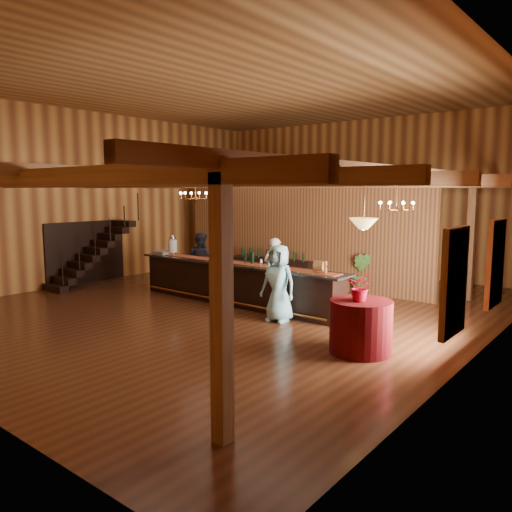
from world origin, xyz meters
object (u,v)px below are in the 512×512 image
Objects in this scene: beverage_dispenser at (173,245)px; bartender at (275,271)px; backbar_shelf at (271,271)px; pendant_lamp at (364,224)px; tasting_bar at (236,283)px; chandelier_left at (195,195)px; staff_second at (201,261)px; round_table at (361,327)px; chandelier_right at (396,205)px; guest at (278,283)px; floor_plant at (361,273)px; raffle_drum at (320,266)px.

bartender is (3.34, 0.57, -0.51)m from beverage_dispenser.
backbar_shelf is 7.44m from pendant_lamp.
chandelier_left reaches higher than tasting_bar.
tasting_bar is 2.31m from staff_second.
round_table is 3.33m from chandelier_right.
round_table is 2.69m from guest.
bartender reaches higher than backbar_shelf.
floor_plant is (3.05, 0.29, 0.20)m from backbar_shelf.
beverage_dispenser is 7.25m from pendant_lamp.
round_table reaches higher than backbar_shelf.
bartender is at bearing -114.36° from floor_plant.
staff_second is 4.79m from floor_plant.
bartender is 1.78m from guest.
chandelier_right is 3.74m from floor_plant.
raffle_drum is 2.45m from round_table.
beverage_dispenser is at bearing 166.44° from pendant_lamp.
tasting_bar is 3.84× the size of staff_second.
chandelier_left reaches higher than staff_second.
raffle_drum reaches higher than floor_plant.
backbar_shelf is at bearing -174.48° from floor_plant.
bartender is at bearing 41.53° from tasting_bar.
staff_second is 1.45× the size of floor_plant.
beverage_dispenser is 0.52× the size of round_table.
guest reaches higher than tasting_bar.
chandelier_left reaches higher than backbar_shelf.
chandelier_right reaches higher than guest.
chandelier_left is at bearing 130.03° from staff_second.
bartender is (0.79, 0.67, 0.32)m from tasting_bar.
backbar_shelf is (-1.07, 3.01, -0.16)m from tasting_bar.
bartender reaches higher than raffle_drum.
chandelier_left is (-3.40, -0.58, 1.59)m from raffle_drum.
round_table is 0.66× the size of staff_second.
tasting_bar is 4.59m from chandelier_right.
round_table is at bearing -22.34° from guest.
pendant_lamp reaches higher than staff_second.
beverage_dispenser is 6.70m from chandelier_right.
chandelier_right is (5.05, -2.09, 2.26)m from backbar_shelf.
pendant_lamp reaches higher than raffle_drum.
staff_second is (-6.56, 2.43, -1.54)m from pendant_lamp.
backbar_shelf is at bearing 157.48° from chandelier_right.
tasting_bar is 2.52m from chandelier_left.
bartender reaches higher than tasting_bar.
backbar_shelf is 7.16m from round_table.
chandelier_right and pendant_lamp have the same top height.
raffle_drum reaches higher than round_table.
chandelier_right reaches higher than tasting_bar.
chandelier_left reaches higher than round_table.
guest is at bearing 157.16° from staff_second.
raffle_drum is 0.28× the size of floor_plant.
chandelier_right is 3.17m from guest.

